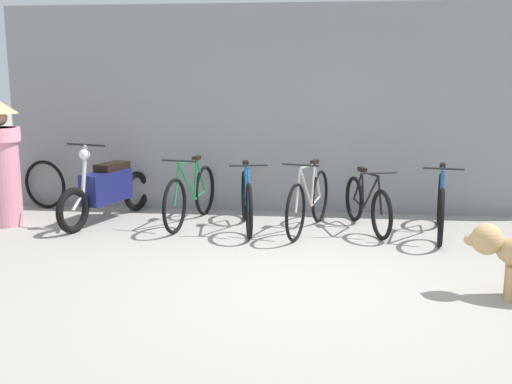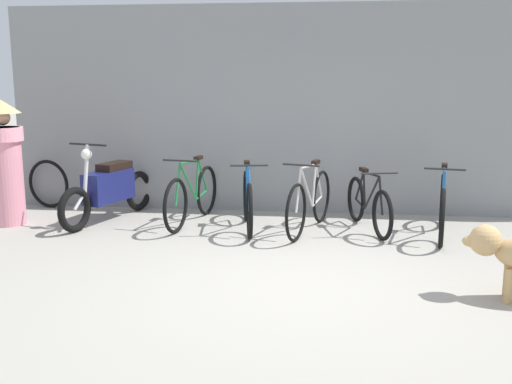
{
  "view_description": "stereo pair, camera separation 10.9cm",
  "coord_description": "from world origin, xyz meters",
  "px_view_note": "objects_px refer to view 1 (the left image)",
  "views": [
    {
      "loc": [
        0.14,
        -5.51,
        1.94
      ],
      "look_at": [
        -0.56,
        1.11,
        0.65
      ],
      "focal_mm": 42.0,
      "sensor_mm": 36.0,
      "label": 1
    },
    {
      "loc": [
        0.25,
        -5.49,
        1.94
      ],
      "look_at": [
        -0.56,
        1.11,
        0.65
      ],
      "focal_mm": 42.0,
      "sensor_mm": 36.0,
      "label": 2
    }
  ],
  "objects_px": {
    "motorcycle": "(106,189)",
    "bicycle_3": "(367,205)",
    "bicycle_1": "(247,201)",
    "spare_tire_left": "(45,184)",
    "bicycle_0": "(191,196)",
    "person_in_robes": "(2,161)",
    "bicycle_2": "(309,202)",
    "bicycle_4": "(441,206)"
  },
  "relations": [
    {
      "from": "bicycle_2",
      "to": "bicycle_3",
      "type": "xyz_separation_m",
      "value": [
        0.74,
        0.14,
        -0.05
      ]
    },
    {
      "from": "bicycle_2",
      "to": "bicycle_4",
      "type": "bearing_deg",
      "value": 104.47
    },
    {
      "from": "spare_tire_left",
      "to": "bicycle_4",
      "type": "bearing_deg",
      "value": -9.83
    },
    {
      "from": "bicycle_0",
      "to": "bicycle_1",
      "type": "relative_size",
      "value": 1.08
    },
    {
      "from": "bicycle_3",
      "to": "bicycle_0",
      "type": "bearing_deg",
      "value": -108.6
    },
    {
      "from": "bicycle_1",
      "to": "bicycle_3",
      "type": "bearing_deg",
      "value": 84.21
    },
    {
      "from": "bicycle_4",
      "to": "motorcycle",
      "type": "relative_size",
      "value": 0.92
    },
    {
      "from": "bicycle_3",
      "to": "bicycle_4",
      "type": "xyz_separation_m",
      "value": [
        0.88,
        -0.18,
        0.04
      ]
    },
    {
      "from": "bicycle_1",
      "to": "spare_tire_left",
      "type": "distance_m",
      "value": 3.26
    },
    {
      "from": "motorcycle",
      "to": "bicycle_0",
      "type": "bearing_deg",
      "value": 106.38
    },
    {
      "from": "bicycle_0",
      "to": "bicycle_2",
      "type": "distance_m",
      "value": 1.58
    },
    {
      "from": "bicycle_4",
      "to": "spare_tire_left",
      "type": "relative_size",
      "value": 2.41
    },
    {
      "from": "person_in_robes",
      "to": "bicycle_3",
      "type": "bearing_deg",
      "value": -168.86
    },
    {
      "from": "bicycle_0",
      "to": "bicycle_2",
      "type": "relative_size",
      "value": 1.04
    },
    {
      "from": "bicycle_0",
      "to": "bicycle_4",
      "type": "relative_size",
      "value": 1.01
    },
    {
      "from": "bicycle_4",
      "to": "spare_tire_left",
      "type": "bearing_deg",
      "value": -89.64
    },
    {
      "from": "bicycle_1",
      "to": "bicycle_0",
      "type": "bearing_deg",
      "value": -115.77
    },
    {
      "from": "bicycle_2",
      "to": "motorcycle",
      "type": "bearing_deg",
      "value": -79.37
    },
    {
      "from": "motorcycle",
      "to": "bicycle_2",
      "type": "bearing_deg",
      "value": 102.0
    },
    {
      "from": "bicycle_4",
      "to": "person_in_robes",
      "type": "xyz_separation_m",
      "value": [
        -5.6,
        -0.08,
        0.49
      ]
    },
    {
      "from": "bicycle_4",
      "to": "person_in_robes",
      "type": "relative_size",
      "value": 1.06
    },
    {
      "from": "person_in_robes",
      "to": "bicycle_1",
      "type": "bearing_deg",
      "value": -169.59
    },
    {
      "from": "bicycle_1",
      "to": "bicycle_4",
      "type": "bearing_deg",
      "value": 78.34
    },
    {
      "from": "bicycle_0",
      "to": "motorcycle",
      "type": "xyz_separation_m",
      "value": [
        -1.16,
        0.01,
        0.07
      ]
    },
    {
      "from": "bicycle_1",
      "to": "person_in_robes",
      "type": "relative_size",
      "value": 0.99
    },
    {
      "from": "bicycle_1",
      "to": "bicycle_4",
      "type": "distance_m",
      "value": 2.42
    },
    {
      "from": "bicycle_1",
      "to": "bicycle_2",
      "type": "distance_m",
      "value": 0.79
    },
    {
      "from": "person_in_robes",
      "to": "spare_tire_left",
      "type": "distance_m",
      "value": 1.16
    },
    {
      "from": "bicycle_2",
      "to": "spare_tire_left",
      "type": "height_order",
      "value": "bicycle_2"
    },
    {
      "from": "motorcycle",
      "to": "person_in_robes",
      "type": "distance_m",
      "value": 1.36
    },
    {
      "from": "motorcycle",
      "to": "bicycle_4",
      "type": "bearing_deg",
      "value": 103.43
    },
    {
      "from": "bicycle_0",
      "to": "bicycle_2",
      "type": "bearing_deg",
      "value": 91.13
    },
    {
      "from": "bicycle_2",
      "to": "person_in_robes",
      "type": "height_order",
      "value": "person_in_robes"
    },
    {
      "from": "bicycle_0",
      "to": "spare_tire_left",
      "type": "relative_size",
      "value": 2.44
    },
    {
      "from": "bicycle_0",
      "to": "person_in_robes",
      "type": "bearing_deg",
      "value": -72.38
    },
    {
      "from": "motorcycle",
      "to": "person_in_robes",
      "type": "height_order",
      "value": "person_in_robes"
    },
    {
      "from": "bicycle_2",
      "to": "motorcycle",
      "type": "relative_size",
      "value": 0.89
    },
    {
      "from": "motorcycle",
      "to": "person_in_robes",
      "type": "relative_size",
      "value": 1.16
    },
    {
      "from": "motorcycle",
      "to": "bicycle_3",
      "type": "bearing_deg",
      "value": 105.4
    },
    {
      "from": "person_in_robes",
      "to": "bicycle_4",
      "type": "bearing_deg",
      "value": -171.16
    },
    {
      "from": "bicycle_3",
      "to": "bicycle_1",
      "type": "bearing_deg",
      "value": -101.78
    },
    {
      "from": "bicycle_3",
      "to": "person_in_robes",
      "type": "distance_m",
      "value": 4.75
    }
  ]
}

